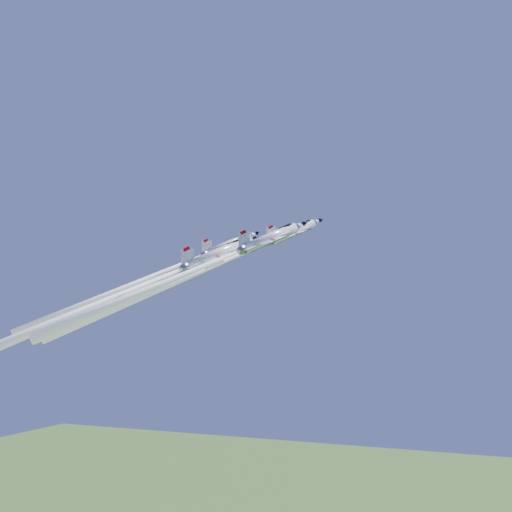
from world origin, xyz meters
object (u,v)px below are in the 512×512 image
at_px(jet_right, 195,270).
at_px(jet_slot, 124,294).
at_px(jet_lead, 209,268).
at_px(jet_left, 157,274).

relative_size(jet_right, jet_slot, 0.86).
height_order(jet_lead, jet_slot, jet_lead).
distance_m(jet_lead, jet_slot, 16.39).
bearing_deg(jet_right, jet_left, -168.96).
height_order(jet_left, jet_slot, jet_left).
distance_m(jet_left, jet_right, 13.04).
relative_size(jet_left, jet_right, 0.98).
xyz_separation_m(jet_right, jet_slot, (-12.30, -3.78, -4.12)).
relative_size(jet_lead, jet_left, 1.19).
xyz_separation_m(jet_lead, jet_right, (0.42, -6.27, -1.01)).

